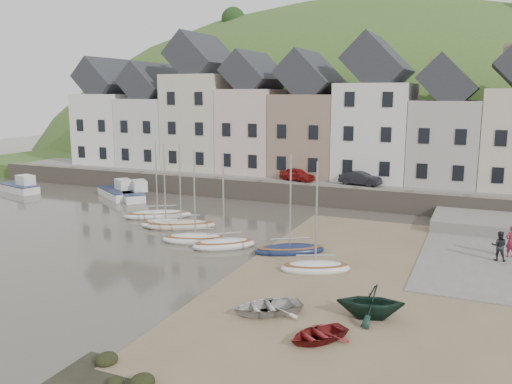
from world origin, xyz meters
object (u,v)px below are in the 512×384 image
at_px(rowboat_green, 371,301).
at_px(person_dark, 499,246).
at_px(sailboat_0, 158,215).
at_px(car_right, 360,178).
at_px(rowboat_red, 317,334).
at_px(car_left, 297,174).
at_px(person_red, 511,241).
at_px(rowboat_white, 267,307).

relative_size(rowboat_green, person_dark, 1.65).
xyz_separation_m(sailboat_0, car_right, (13.27, 12.02, 1.95)).
distance_m(sailboat_0, rowboat_red, 23.34).
xyz_separation_m(sailboat_0, rowboat_red, (17.68, -15.23, 0.07)).
xyz_separation_m(car_left, car_right, (5.90, 0.00, 0.02)).
height_order(rowboat_red, person_red, person_red).
relative_size(rowboat_red, person_dark, 1.48).
relative_size(rowboat_white, person_dark, 1.79).
xyz_separation_m(person_red, car_right, (-11.74, 12.50, 1.14)).
bearing_deg(car_left, rowboat_red, -140.72).
height_order(rowboat_white, person_red, person_red).
xyz_separation_m(rowboat_green, car_left, (-11.78, 24.28, 1.37)).
bearing_deg(sailboat_0, car_right, 42.17).
bearing_deg(person_dark, rowboat_red, 63.80).
bearing_deg(car_right, person_dark, -131.08).
relative_size(rowboat_red, car_right, 0.69).
relative_size(person_red, car_right, 0.51).
xyz_separation_m(rowboat_white, car_right, (-1.59, 25.65, 1.83)).
bearing_deg(sailboat_0, rowboat_green, -32.62).
bearing_deg(person_dark, car_right, -50.89).
height_order(sailboat_0, car_left, sailboat_0).
bearing_deg(person_dark, car_left, -38.76).
height_order(rowboat_green, car_left, car_left).
bearing_deg(car_right, car_left, 99.56).
height_order(rowboat_green, car_right, car_right).
height_order(person_dark, car_left, car_left).
relative_size(rowboat_white, car_left, 0.89).
height_order(car_left, car_right, car_right).
bearing_deg(person_dark, person_red, -122.66).
distance_m(person_red, car_right, 17.19).
xyz_separation_m(rowboat_white, rowboat_red, (2.82, -1.60, -0.06)).
height_order(person_dark, car_right, car_right).
bearing_deg(rowboat_white, sailboat_0, -171.69).
height_order(rowboat_red, car_right, car_right).
distance_m(rowboat_green, car_right, 25.02).
relative_size(sailboat_0, rowboat_red, 2.45).
relative_size(rowboat_red, car_left, 0.74).
height_order(rowboat_red, person_dark, person_dark).
xyz_separation_m(sailboat_0, person_dark, (24.37, -1.50, 0.74)).
height_order(person_red, car_right, car_right).
bearing_deg(person_red, rowboat_white, 20.90).
height_order(person_red, car_left, car_left).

